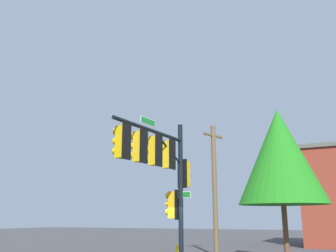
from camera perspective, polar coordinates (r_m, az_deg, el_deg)
signal_pole_assembly at (r=14.75m, az=-0.93°, el=-6.46°), size 5.17×1.25×6.01m
utility_pole at (r=22.51m, az=7.13°, el=-9.07°), size 1.74×0.72×7.57m
tree_near at (r=18.91m, az=16.73°, el=-4.35°), size 4.19×4.19×7.35m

